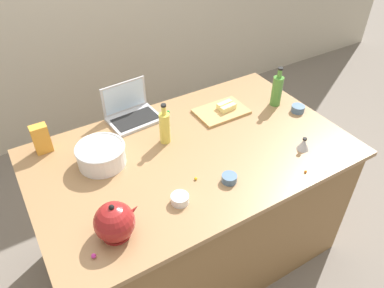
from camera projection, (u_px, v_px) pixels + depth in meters
The scene contains 19 objects.
ground_plane at pixel (192, 247), 2.64m from camera, with size 12.00×12.00×0.00m, color slate.
island_counter at pixel (192, 205), 2.36m from camera, with size 1.78×1.09×0.90m.
laptop at pixel (131, 112), 2.30m from camera, with size 0.33×0.25×0.22m.
mixing_bowl_large at pixel (101, 155), 1.96m from camera, with size 0.27×0.27×0.12m.
bottle_oil at pixel (165, 127), 2.08m from camera, with size 0.06×0.06×0.25m.
bottle_olive at pixel (277, 90), 2.39m from camera, with size 0.07×0.07×0.27m.
kettle at pixel (115, 222), 1.58m from camera, with size 0.21×0.18×0.20m.
cutting_board at pixel (221, 111), 2.37m from camera, with size 0.33×0.22×0.02m, color tan.
butter_stick_left at pixel (228, 108), 2.35m from camera, with size 0.11×0.04×0.04m, color #F4E58C.
butter_stick_right at pixel (224, 105), 2.38m from camera, with size 0.11×0.04×0.04m, color #F4E58C.
ramekin_small at pixel (229, 178), 1.87m from camera, with size 0.08×0.08×0.04m, color slate.
ramekin_medium at pixel (298, 109), 2.37m from camera, with size 0.08×0.08×0.04m, color slate.
ramekin_wide at pixel (180, 199), 1.76m from camera, with size 0.09×0.09×0.04m, color white.
kitchen_timer at pixel (304, 144), 2.07m from camera, with size 0.07×0.07×0.08m.
candy_bag at pixel (41, 139), 2.02m from camera, with size 0.09×0.06×0.17m, color gold.
candy_0 at pixel (94, 256), 1.53m from camera, with size 0.02×0.02×0.02m, color #CC3399.
candy_1 at pixel (168, 112), 2.37m from camera, with size 0.02×0.02×0.02m, color green.
candy_2 at pixel (196, 179), 1.89m from camera, with size 0.02×0.02×0.02m, color yellow.
candy_3 at pixel (306, 172), 1.93m from camera, with size 0.01×0.01×0.01m, color orange.
Camera 1 is at (-0.82, -1.36, 2.23)m, focal length 34.46 mm.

